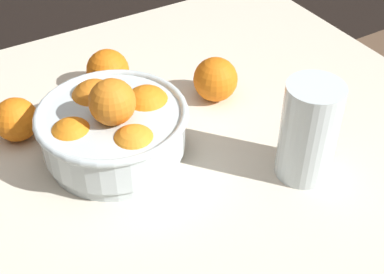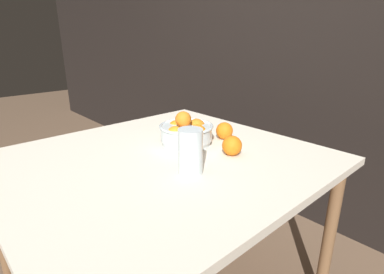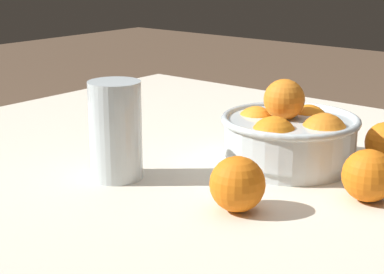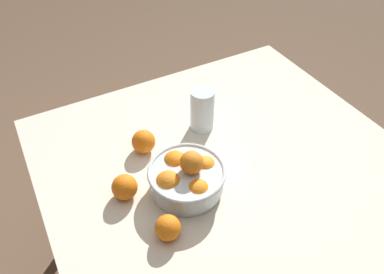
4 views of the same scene
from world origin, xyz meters
name	(u,v)px [view 1 (image 1 of 4)]	position (x,y,z in m)	size (l,w,h in m)	color
dining_table	(196,243)	(0.00, 0.00, 0.65)	(1.07, 1.16, 0.72)	beige
fruit_bowl	(114,127)	(-0.05, 0.17, 0.77)	(0.23, 0.23, 0.15)	silver
juice_glass	(308,134)	(0.18, -0.01, 0.79)	(0.08, 0.08, 0.16)	#F4A314
orange_loose_near_bowl	(108,70)	(0.02, 0.34, 0.76)	(0.08, 0.08, 0.08)	orange
orange_loose_front	(16,119)	(-0.17, 0.29, 0.76)	(0.07, 0.07, 0.07)	orange
orange_loose_aside	(215,79)	(0.17, 0.22, 0.76)	(0.08, 0.08, 0.08)	orange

